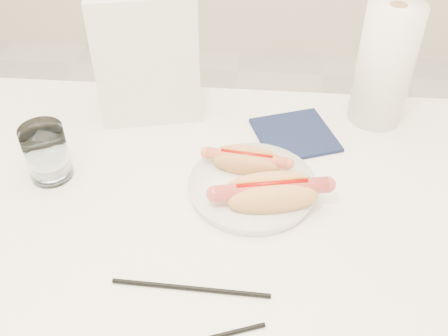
# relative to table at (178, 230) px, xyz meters

# --- Properties ---
(table) EXTENTS (1.20, 0.80, 0.75)m
(table) POSITION_rel_table_xyz_m (0.00, 0.00, 0.00)
(table) COLOR white
(table) RESTS_ON ground
(plate) EXTENTS (0.27, 0.27, 0.02)m
(plate) POSITION_rel_table_xyz_m (0.13, 0.05, 0.07)
(plate) COLOR white
(plate) RESTS_ON table
(hotdog_left) EXTENTS (0.15, 0.07, 0.04)m
(hotdog_left) POSITION_rel_table_xyz_m (0.12, 0.09, 0.10)
(hotdog_left) COLOR tan
(hotdog_left) RESTS_ON plate
(hotdog_right) EXTENTS (0.20, 0.11, 0.05)m
(hotdog_right) POSITION_rel_table_xyz_m (0.17, 0.01, 0.10)
(hotdog_right) COLOR #E8A05A
(hotdog_right) RESTS_ON plate
(water_glass) EXTENTS (0.08, 0.08, 0.11)m
(water_glass) POSITION_rel_table_xyz_m (-0.25, 0.06, 0.11)
(water_glass) COLOR white
(water_glass) RESTS_ON table
(chopstick_near) EXTENTS (0.24, 0.01, 0.01)m
(chopstick_near) POSITION_rel_table_xyz_m (0.05, -0.17, 0.06)
(chopstick_near) COLOR black
(chopstick_near) RESTS_ON table
(napkin_box) EXTENTS (0.23, 0.16, 0.28)m
(napkin_box) POSITION_rel_table_xyz_m (-0.10, 0.29, 0.20)
(napkin_box) COLOR silver
(napkin_box) RESTS_ON table
(navy_napkin) EXTENTS (0.20, 0.20, 0.01)m
(navy_napkin) POSITION_rel_table_xyz_m (0.21, 0.23, 0.06)
(navy_napkin) COLOR #131B3C
(navy_napkin) RESTS_ON table
(paper_towel_roll) EXTENTS (0.14, 0.14, 0.26)m
(paper_towel_roll) POSITION_rel_table_xyz_m (0.39, 0.31, 0.19)
(paper_towel_roll) COLOR white
(paper_towel_roll) RESTS_ON table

